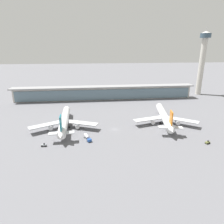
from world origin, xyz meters
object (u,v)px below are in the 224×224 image
object	(u,v)px
airliner_centre_stand	(164,117)
service_truck_mid_apron_grey	(44,145)
service_truck_near_nose_blue	(87,137)
airliner_left_stand	(64,121)
control_tower	(202,59)
service_truck_under_wing_olive	(208,142)

from	to	relation	value
airliner_centre_stand	service_truck_mid_apron_grey	distance (m)	88.47
airliner_centre_stand	service_truck_near_nose_blue	world-z (taller)	airliner_centre_stand
airliner_left_stand	service_truck_near_nose_blue	xyz separation A→B (m)	(16.30, -21.42, -3.54)
service_truck_mid_apron_grey	service_truck_near_nose_blue	bearing A→B (deg)	13.90
airliner_centre_stand	control_tower	size ratio (longest dim) A/B	0.80
service_truck_near_nose_blue	service_truck_under_wing_olive	xyz separation A→B (m)	(72.16, -13.95, -0.83)
airliner_centre_stand	service_truck_under_wing_olive	distance (m)	38.73
service_truck_mid_apron_grey	airliner_centre_stand	bearing A→B (deg)	18.64
control_tower	service_truck_mid_apron_grey	bearing A→B (deg)	-143.64
airliner_left_stand	control_tower	distance (m)	180.67
service_truck_near_nose_blue	service_truck_mid_apron_grey	size ratio (longest dim) A/B	2.92
service_truck_mid_apron_grey	control_tower	size ratio (longest dim) A/B	0.04
service_truck_near_nose_blue	service_truck_mid_apron_grey	world-z (taller)	service_truck_near_nose_blue
service_truck_near_nose_blue	service_truck_mid_apron_grey	bearing A→B (deg)	-166.10
service_truck_near_nose_blue	control_tower	distance (m)	180.51
service_truck_under_wing_olive	service_truck_mid_apron_grey	size ratio (longest dim) A/B	1.09
service_truck_near_nose_blue	control_tower	size ratio (longest dim) A/B	0.11
airliner_centre_stand	service_truck_mid_apron_grey	world-z (taller)	airliner_centre_stand
airliner_left_stand	service_truck_mid_apron_grey	bearing A→B (deg)	-108.16
service_truck_under_wing_olive	control_tower	bearing A→B (deg)	63.34
airliner_centre_stand	service_truck_mid_apron_grey	bearing A→B (deg)	-161.36
airliner_left_stand	service_truck_under_wing_olive	xyz separation A→B (m)	(88.46, -35.38, -4.37)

